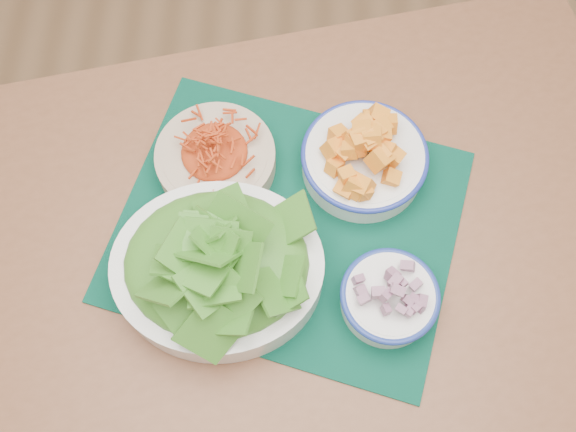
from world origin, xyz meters
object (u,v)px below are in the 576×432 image
(table, at_px, (284,277))
(placemat, at_px, (288,224))
(onion_bowl, at_px, (390,297))
(lettuce_bowl, at_px, (217,264))
(squash_bowl, at_px, (365,155))
(carrot_bowl, at_px, (215,156))

(table, bearing_deg, placemat, 69.15)
(placemat, height_order, onion_bowl, onion_bowl)
(placemat, xyz_separation_m, lettuce_bowl, (-0.10, -0.09, 0.06))
(lettuce_bowl, height_order, onion_bowl, lettuce_bowl)
(table, distance_m, lettuce_bowl, 0.19)
(lettuce_bowl, distance_m, onion_bowl, 0.24)
(table, bearing_deg, lettuce_bowl, -171.72)
(placemat, xyz_separation_m, squash_bowl, (0.11, 0.10, 0.04))
(placemat, bearing_deg, lettuce_bowl, -122.18)
(placemat, relative_size, onion_bowl, 3.02)
(table, xyz_separation_m, placemat, (0.01, 0.05, 0.10))
(onion_bowl, bearing_deg, lettuce_bowl, 171.70)
(carrot_bowl, bearing_deg, onion_bowl, -40.40)
(placemat, relative_size, squash_bowl, 2.40)
(placemat, bearing_deg, table, -81.28)
(placemat, bearing_deg, carrot_bowl, 155.38)
(placemat, distance_m, onion_bowl, 0.19)
(carrot_bowl, bearing_deg, squash_bowl, 0.01)
(lettuce_bowl, bearing_deg, carrot_bowl, 93.75)
(table, height_order, lettuce_bowl, lettuce_bowl)
(carrot_bowl, xyz_separation_m, squash_bowl, (0.22, 0.00, 0.01))
(lettuce_bowl, bearing_deg, table, 20.42)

